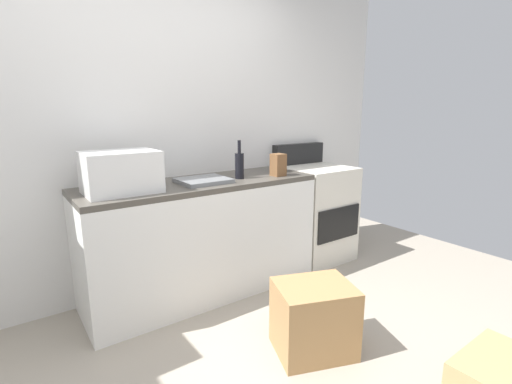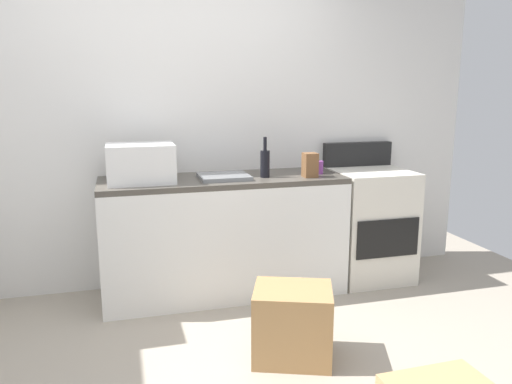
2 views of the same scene
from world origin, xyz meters
name	(u,v)px [view 2 (image 2 of 2)]	position (x,y,z in m)	size (l,w,h in m)	color
ground_plane	(216,383)	(0.00, 0.00, 0.00)	(6.00, 6.00, 0.00)	#9E9384
wall_back	(175,121)	(0.00, 1.55, 1.30)	(5.00, 0.10, 2.60)	silver
kitchen_counter	(224,236)	(0.30, 1.20, 0.45)	(1.80, 0.60, 0.90)	white
stove_oven	(369,222)	(1.52, 1.21, 0.47)	(0.60, 0.61, 1.10)	silver
microwave	(141,163)	(-0.29, 1.15, 1.04)	(0.46, 0.34, 0.27)	white
sink_basin	(224,177)	(0.30, 1.15, 0.92)	(0.36, 0.32, 0.03)	slate
wine_bottle	(265,163)	(0.60, 1.12, 1.01)	(0.07, 0.07, 0.30)	black
coffee_mug	(318,167)	(1.04, 1.17, 0.95)	(0.08, 0.08, 0.10)	purple
knife_block	(310,165)	(0.93, 1.05, 0.99)	(0.10, 0.10, 0.18)	brown
cardboard_box_large	(292,323)	(0.48, 0.14, 0.21)	(0.45, 0.36, 0.43)	#A37A4C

